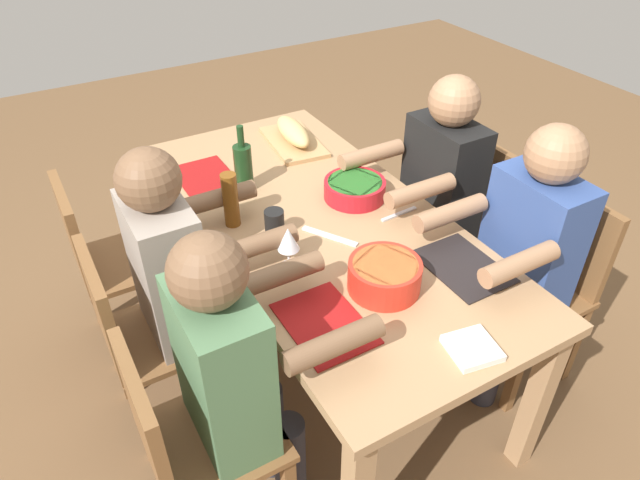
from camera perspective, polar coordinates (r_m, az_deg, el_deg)
name	(u,v)px	position (r m, az deg, el deg)	size (l,w,h in m)	color
ground_plane	(320,347)	(2.73, 0.00, -10.67)	(8.00, 8.00, 0.00)	brown
dining_table	(320,235)	(2.29, 0.00, 0.56)	(1.88, 0.88, 0.74)	#A87F56
chair_near_right	(187,441)	(1.88, -13.17, -19.02)	(0.40, 0.40, 0.85)	brown
diner_near_right	(237,370)	(1.73, -8.33, -12.82)	(0.41, 0.53, 1.20)	#2D2D38
chair_far_right	(543,278)	(2.52, 21.47, -3.62)	(0.40, 0.40, 0.85)	brown
diner_far_right	(522,251)	(2.27, 19.59, -1.03)	(0.41, 0.53, 1.20)	#2D2D38
chair_far_center	(459,217)	(2.78, 13.78, 2.25)	(0.40, 0.40, 0.85)	brown
diner_far_center	(434,188)	(2.56, 11.38, 5.09)	(0.41, 0.53, 1.20)	#2D2D38
chair_near_center	(140,333)	(2.22, -17.58, -8.93)	(0.40, 0.40, 0.85)	brown
diner_near_center	(180,273)	(2.10, -13.88, -3.20)	(0.41, 0.53, 1.20)	#2D2D38
chair_near_left	(107,258)	(2.62, -20.58, -1.67)	(0.40, 0.40, 0.85)	brown
serving_bowl_fruit	(385,274)	(1.88, 6.50, -3.43)	(0.24, 0.24, 0.11)	red
serving_bowl_greens	(355,188)	(2.35, 3.50, 5.22)	(0.25, 0.25, 0.08)	#B21923
cutting_board	(293,142)	(2.78, -2.68, 9.80)	(0.40, 0.22, 0.02)	tan
bread_loaf	(293,132)	(2.76, -2.72, 10.82)	(0.32, 0.11, 0.09)	tan
wine_bottle	(243,167)	(2.39, -7.70, 7.32)	(0.08, 0.08, 0.29)	#193819
beer_bottle	(231,200)	(2.17, -8.96, 3.98)	(0.06, 0.06, 0.22)	brown
wine_glass	(288,241)	(1.92, -3.20, -0.06)	(0.08, 0.08, 0.17)	silver
placemat_near_right	(324,323)	(1.78, 0.45, -8.37)	(0.32, 0.23, 0.01)	maroon
placemat_far_right	(463,266)	(2.05, 14.15, -2.59)	(0.32, 0.23, 0.01)	black
fork_far_center	(399,214)	(2.28, 7.93, 2.60)	(0.02, 0.17, 0.01)	silver
cup_near_center	(275,224)	(2.12, -4.59, 1.65)	(0.07, 0.07, 0.11)	black
placemat_near_left	(206,177)	(2.55, -11.41, 6.21)	(0.32, 0.23, 0.01)	maroon
carving_knife	(330,236)	(2.13, 0.98, 0.38)	(0.23, 0.02, 0.01)	silver
napkin_stack	(472,348)	(1.76, 15.03, -10.45)	(0.14, 0.14, 0.02)	white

